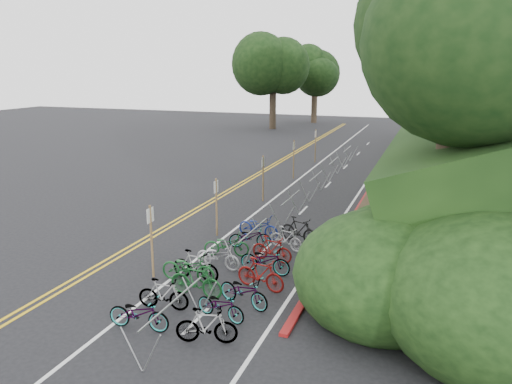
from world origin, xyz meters
TOP-DOWN VIEW (x-y plane):
  - ground at (0.00, 0.00)m, footprint 120.00×120.00m
  - road_markings at (0.63, 10.10)m, footprint 7.47×80.00m
  - red_curb at (5.70, 12.00)m, footprint 0.25×28.00m
  - embankment at (12.96, 19.04)m, footprint 14.30×48.14m
  - tree_cluster at (9.76, 22.04)m, footprint 31.69×53.41m
  - bike_rack_front at (3.02, -3.09)m, footprint 1.11×3.26m
  - bike_racks_rest at (3.00, 13.00)m, footprint 1.14×23.00m
  - signpost_near at (0.34, 0.27)m, footprint 0.08×0.40m
  - signposts_rest at (0.60, 14.00)m, footprint 0.08×18.40m
  - bike_front at (1.65, 0.35)m, footprint 0.74×1.95m
  - bike_valet at (2.99, 1.27)m, footprint 3.28×10.18m

SIDE VIEW (x-z plane):
  - ground at x=0.00m, z-range 0.00..0.00m
  - road_markings at x=0.63m, z-range 0.00..0.01m
  - red_curb at x=5.70m, z-range 0.00..0.10m
  - bike_valet at x=2.99m, z-range -0.06..1.04m
  - bike_front at x=1.65m, z-range 0.00..1.01m
  - bike_rack_front at x=3.02m, z-range 0.27..1.38m
  - bike_racks_rest at x=3.00m, z-range 0.27..1.44m
  - signposts_rest at x=0.60m, z-range 0.18..2.68m
  - signpost_near at x=0.34m, z-range 0.18..2.75m
  - embankment at x=12.96m, z-range -1.99..7.12m
  - tree_cluster at x=9.76m, z-range 2.15..19.18m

